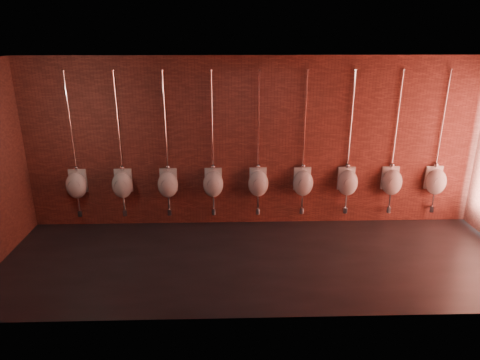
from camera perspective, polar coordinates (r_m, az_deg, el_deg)
The scene contains 11 objects.
ground at distance 7.23m, azimuth 2.48°, elevation -10.63°, with size 8.50×8.50×0.00m, color black.
room_shell at distance 6.46m, azimuth 2.74°, elevation 4.99°, with size 8.54×3.04×3.22m.
urinal_0 at distance 8.57m, azimuth -20.97°, elevation -0.56°, with size 0.40×0.35×2.72m.
urinal_1 at distance 8.32m, azimuth -15.42°, elevation -0.52°, with size 0.40×0.35×2.72m.
urinal_2 at distance 8.16m, azimuth -9.59°, elevation -0.47°, with size 0.40×0.35×2.72m.
urinal_3 at distance 8.09m, azimuth -3.59°, elevation -0.41°, with size 0.40×0.35×2.72m.
urinal_4 at distance 8.10m, azimuth 2.45°, elevation -0.35°, with size 0.40×0.35×2.72m.
urinal_5 at distance 8.21m, azimuth 8.40°, elevation -0.29°, with size 0.40×0.35×2.72m.
urinal_6 at distance 8.40m, azimuth 14.15°, elevation -0.23°, with size 0.40×0.35×2.72m.
urinal_7 at distance 8.67m, azimuth 19.59°, elevation -0.16°, with size 0.40×0.35×2.72m.
urinal_8 at distance 9.01m, azimuth 24.65°, elevation -0.10°, with size 0.40×0.35×2.72m.
Camera 1 is at (-0.49, -6.24, 3.63)m, focal length 32.00 mm.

